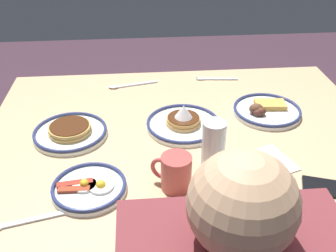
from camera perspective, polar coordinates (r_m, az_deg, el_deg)
dining_table at (r=1.38m, az=2.27°, el=-4.26°), size 1.33×0.98×0.73m
plate_near_main at (r=1.33m, az=-14.01°, el=-0.81°), size 0.24×0.24×0.04m
plate_center_pancakes at (r=1.46m, az=14.09°, el=2.23°), size 0.24×0.24×0.05m
plate_far_companion at (r=1.10m, az=-11.36°, el=-8.71°), size 0.20×0.20×0.04m
plate_far_side at (r=1.33m, az=2.12°, el=0.48°), size 0.25×0.25×0.09m
coffee_mug at (r=1.06m, az=1.05°, el=-6.69°), size 0.11×0.08×0.10m
drinking_glass at (r=1.15m, az=6.59°, el=-2.81°), size 0.07×0.07×0.14m
cell_phone at (r=1.17m, az=22.42°, el=-8.37°), size 0.16×0.12×0.01m
paper_napkin at (r=1.21m, az=14.02°, el=-5.21°), size 0.19×0.18×0.00m
fork_near at (r=1.06m, az=-19.52°, el=-12.81°), size 0.19×0.06×0.01m
fork_far at (r=1.69m, az=7.09°, el=6.80°), size 0.18×0.03×0.01m
tea_spoon at (r=1.62m, az=-6.06°, el=5.87°), size 0.20×0.06×0.01m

